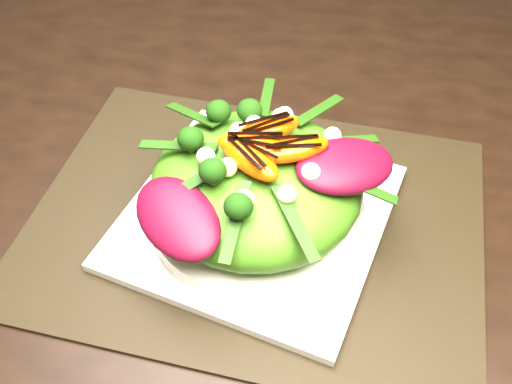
# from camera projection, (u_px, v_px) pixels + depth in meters

# --- Properties ---
(floor) EXTENTS (4.00, 4.00, 0.01)m
(floor) POSITION_uv_depth(u_px,v_px,m) (152.00, 383.00, 1.30)
(floor) COLOR brown
(floor) RESTS_ON ground
(dining_table) EXTENTS (1.60, 0.90, 0.75)m
(dining_table) POSITION_uv_depth(u_px,v_px,m) (79.00, 126.00, 0.76)
(dining_table) COLOR black
(dining_table) RESTS_ON floor
(placemat) EXTENTS (0.50, 0.40, 0.00)m
(placemat) POSITION_uv_depth(u_px,v_px,m) (256.00, 220.00, 0.63)
(placemat) COLOR black
(placemat) RESTS_ON dining_table
(plate_base) EXTENTS (0.32, 0.32, 0.01)m
(plate_base) POSITION_uv_depth(u_px,v_px,m) (256.00, 216.00, 0.62)
(plate_base) COLOR silver
(plate_base) RESTS_ON placemat
(salad_bowl) EXTENTS (0.26, 0.26, 0.02)m
(salad_bowl) POSITION_uv_depth(u_px,v_px,m) (256.00, 207.00, 0.61)
(salad_bowl) COLOR white
(salad_bowl) RESTS_ON plate_base
(lettuce_mound) EXTENTS (0.27, 0.27, 0.08)m
(lettuce_mound) POSITION_uv_depth(u_px,v_px,m) (256.00, 184.00, 0.59)
(lettuce_mound) COLOR #3F7415
(lettuce_mound) RESTS_ON salad_bowl
(radicchio_leaf) EXTENTS (0.12, 0.10, 0.02)m
(radicchio_leaf) POSITION_uv_depth(u_px,v_px,m) (345.00, 166.00, 0.56)
(radicchio_leaf) COLOR #450718
(radicchio_leaf) RESTS_ON lettuce_mound
(orange_segment) EXTENTS (0.07, 0.04, 0.02)m
(orange_segment) POSITION_uv_depth(u_px,v_px,m) (243.00, 139.00, 0.56)
(orange_segment) COLOR #EF3A03
(orange_segment) RESTS_ON lettuce_mound
(broccoli_floret) EXTENTS (0.04, 0.04, 0.04)m
(broccoli_floret) POSITION_uv_depth(u_px,v_px,m) (202.00, 123.00, 0.58)
(broccoli_floret) COLOR black
(broccoli_floret) RESTS_ON lettuce_mound
(macadamia_nut) EXTENTS (0.02, 0.02, 0.02)m
(macadamia_nut) POSITION_uv_depth(u_px,v_px,m) (275.00, 179.00, 0.53)
(macadamia_nut) COLOR beige
(macadamia_nut) RESTS_ON lettuce_mound
(balsamic_drizzle) EXTENTS (0.04, 0.01, 0.00)m
(balsamic_drizzle) POSITION_uv_depth(u_px,v_px,m) (242.00, 131.00, 0.55)
(balsamic_drizzle) COLOR black
(balsamic_drizzle) RESTS_ON orange_segment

